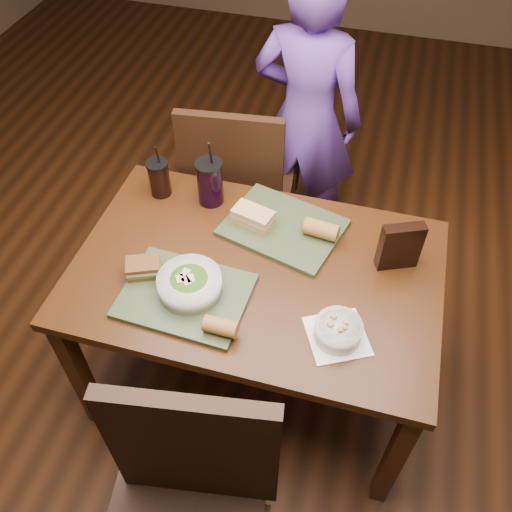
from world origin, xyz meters
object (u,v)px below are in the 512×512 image
at_px(diner, 307,118).
at_px(sandwich_near, 144,268).
at_px(salad_bowl, 190,283).
at_px(cup_berry, 210,182).
at_px(chair_far, 239,188).
at_px(sandwich_far, 253,217).
at_px(baguette_far, 321,229).
at_px(dining_table, 256,285).
at_px(chip_bag, 400,246).
at_px(tray_far, 283,227).
at_px(tray_near, 185,296).
at_px(cup_cola, 159,178).
at_px(soup_bowl, 338,330).
at_px(baguette_near, 220,327).

distance_m(diner, sandwich_near, 1.17).
xyz_separation_m(salad_bowl, cup_berry, (-0.08, 0.46, 0.04)).
relative_size(sandwich_near, cup_berry, 0.48).
distance_m(chair_far, sandwich_far, 0.49).
xyz_separation_m(sandwich_near, baguette_far, (0.56, 0.34, 0.00)).
bearing_deg(cup_berry, chair_far, 86.14).
bearing_deg(salad_bowl, baguette_far, 44.59).
height_order(dining_table, salad_bowl, salad_bowl).
xyz_separation_m(baguette_far, chip_bag, (0.28, -0.05, 0.05)).
distance_m(salad_bowl, sandwich_far, 0.39).
bearing_deg(cup_berry, tray_far, -14.36).
relative_size(tray_near, baguette_far, 3.31).
bearing_deg(sandwich_far, chair_far, 114.32).
relative_size(chair_far, cup_cola, 4.31).
bearing_deg(chair_far, soup_bowl, -54.54).
distance_m(baguette_near, chip_bag, 0.68).
relative_size(salad_bowl, chip_bag, 1.15).
relative_size(baguette_far, cup_cola, 0.54).
distance_m(tray_far, cup_berry, 0.33).
relative_size(dining_table, salad_bowl, 5.98).
xyz_separation_m(chair_far, baguette_near, (0.21, -0.90, 0.23)).
bearing_deg(sandwich_far, dining_table, -71.59).
relative_size(salad_bowl, sandwich_far, 1.30).
relative_size(sandwich_far, chip_bag, 0.88).
bearing_deg(salad_bowl, cup_cola, 122.81).
height_order(diner, salad_bowl, diner).
distance_m(chair_far, soup_bowl, 1.01).
xyz_separation_m(chair_far, tray_near, (0.05, -0.79, 0.19)).
distance_m(diner, sandwich_far, 0.78).
bearing_deg(sandwich_near, tray_near, -16.78).
distance_m(tray_near, sandwich_far, 0.41).
bearing_deg(diner, tray_far, 101.39).
xyz_separation_m(sandwich_far, baguette_near, (0.03, -0.50, -0.00)).
bearing_deg(chair_far, baguette_far, -42.00).
bearing_deg(baguette_far, baguette_near, -114.12).
xyz_separation_m(chair_far, salad_bowl, (0.06, -0.76, 0.24)).
xyz_separation_m(diner, chip_bag, (0.50, -0.83, 0.11)).
bearing_deg(sandwich_far, diner, 86.68).
bearing_deg(dining_table, salad_bowl, -138.55).
bearing_deg(salad_bowl, tray_far, 58.96).
bearing_deg(baguette_near, diner, 89.50).
bearing_deg(baguette_far, chip_bag, -10.52).
relative_size(chair_far, cup_berry, 3.54).
relative_size(diner, cup_cola, 6.17).
bearing_deg(soup_bowl, sandwich_near, 174.28).
bearing_deg(baguette_far, soup_bowl, -71.75).
xyz_separation_m(tray_far, soup_bowl, (0.28, -0.42, 0.03)).
distance_m(sandwich_near, baguette_far, 0.65).
relative_size(diner, baguette_far, 11.51).
height_order(tray_far, salad_bowl, salad_bowl).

